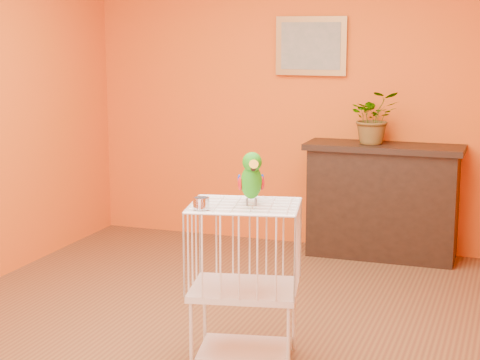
% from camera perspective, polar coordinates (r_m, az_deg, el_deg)
% --- Properties ---
extents(ground, '(4.50, 4.50, 0.00)m').
position_cam_1_polar(ground, '(5.21, -1.47, -10.60)').
color(ground, brown).
rests_on(ground, ground).
extents(room_shell, '(4.50, 4.50, 4.50)m').
position_cam_1_polar(room_shell, '(4.86, -1.56, 7.06)').
color(room_shell, '#E35515').
rests_on(room_shell, ground).
extents(console_cabinet, '(1.29, 0.46, 0.96)m').
position_cam_1_polar(console_cabinet, '(6.79, 10.08, -1.48)').
color(console_cabinet, black).
rests_on(console_cabinet, ground).
extents(potted_plant, '(0.53, 0.56, 0.34)m').
position_cam_1_polar(potted_plant, '(6.74, 9.53, 4.04)').
color(potted_plant, '#26722D').
rests_on(potted_plant, console_cabinet).
extents(framed_picture, '(0.62, 0.04, 0.50)m').
position_cam_1_polar(framed_picture, '(6.97, 5.07, 9.48)').
color(framed_picture, '#A3773A').
rests_on(framed_picture, room_shell).
extents(birdcage, '(0.68, 0.57, 0.93)m').
position_cam_1_polar(birdcage, '(4.58, 0.32, -7.22)').
color(birdcage, silver).
rests_on(birdcage, ground).
extents(feed_cup, '(0.09, 0.09, 0.06)m').
position_cam_1_polar(feed_cup, '(4.34, -2.77, -1.66)').
color(feed_cup, silver).
rests_on(feed_cup, birdcage).
extents(parrot, '(0.18, 0.27, 0.31)m').
position_cam_1_polar(parrot, '(4.41, 0.82, 0.14)').
color(parrot, '#59544C').
rests_on(parrot, birdcage).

